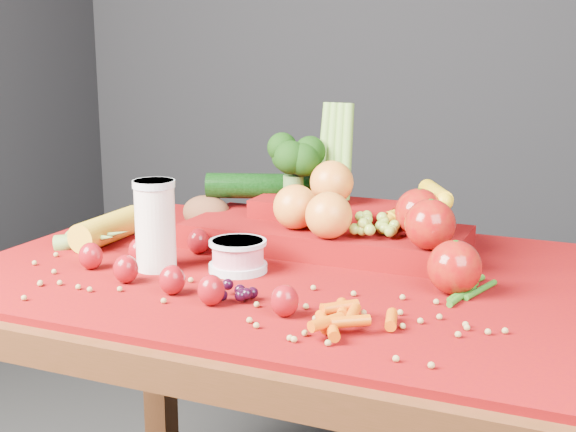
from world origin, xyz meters
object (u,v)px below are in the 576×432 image
at_px(table, 283,326).
at_px(produce_mound, 340,218).
at_px(milk_glass, 155,222).
at_px(yogurt_bowl, 238,255).

relative_size(table, produce_mound, 1.80).
bearing_deg(milk_glass, produce_mound, 44.73).
bearing_deg(produce_mound, yogurt_bowl, -119.47).
relative_size(table, yogurt_bowl, 11.00).
distance_m(milk_glass, produce_mound, 0.35).
distance_m(table, produce_mound, 0.23).
relative_size(milk_glass, produce_mound, 0.25).
bearing_deg(milk_glass, yogurt_bowl, 18.73).
bearing_deg(yogurt_bowl, milk_glass, -161.27).
bearing_deg(yogurt_bowl, produce_mound, 60.53).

